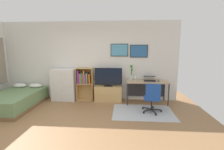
# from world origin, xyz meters

# --- Properties ---
(ground_plane) EXTENTS (7.20, 7.20, 0.00)m
(ground_plane) POSITION_xyz_m (0.00, 0.00, 0.00)
(ground_plane) COLOR #936B44
(wall_back_with_posters) EXTENTS (6.12, 0.09, 2.70)m
(wall_back_with_posters) POSITION_xyz_m (0.02, 2.43, 1.35)
(wall_back_with_posters) COLOR silver
(wall_back_with_posters) RESTS_ON ground_plane
(area_rug) EXTENTS (1.70, 1.20, 0.01)m
(area_rug) POSITION_xyz_m (1.79, 1.27, 0.00)
(area_rug) COLOR #B2B7BC
(area_rug) RESTS_ON ground_plane
(bed) EXTENTS (1.32, 2.01, 0.58)m
(bed) POSITION_xyz_m (-2.10, 1.39, 0.23)
(bed) COLOR brown
(bed) RESTS_ON ground_plane
(dresser) EXTENTS (0.80, 0.46, 1.10)m
(dresser) POSITION_xyz_m (-0.84, 2.15, 0.55)
(dresser) COLOR silver
(dresser) RESTS_ON ground_plane
(bookshelf) EXTENTS (0.57, 0.30, 1.13)m
(bookshelf) POSITION_xyz_m (-0.13, 2.21, 0.68)
(bookshelf) COLOR tan
(bookshelf) RESTS_ON ground_plane
(tv_stand) EXTENTS (0.91, 0.41, 0.53)m
(tv_stand) POSITION_xyz_m (0.71, 2.17, 0.26)
(tv_stand) COLOR tan
(tv_stand) RESTS_ON ground_plane
(television) EXTENTS (0.92, 0.16, 0.62)m
(television) POSITION_xyz_m (0.71, 2.15, 0.84)
(television) COLOR black
(television) RESTS_ON tv_stand
(desk) EXTENTS (1.33, 0.60, 0.74)m
(desk) POSITION_xyz_m (1.99, 2.15, 0.61)
(desk) COLOR tan
(desk) RESTS_ON ground_plane
(office_chair) EXTENTS (0.56, 0.58, 0.86)m
(office_chair) POSITION_xyz_m (2.03, 1.23, 0.46)
(office_chair) COLOR #232326
(office_chair) RESTS_ON ground_plane
(laptop) EXTENTS (0.41, 0.44, 0.17)m
(laptop) POSITION_xyz_m (2.08, 2.16, 0.80)
(laptop) COLOR #333338
(laptop) RESTS_ON desk
(computer_mouse) EXTENTS (0.06, 0.10, 0.03)m
(computer_mouse) POSITION_xyz_m (2.35, 2.04, 0.76)
(computer_mouse) COLOR #262628
(computer_mouse) RESTS_ON desk
(bamboo_vase) EXTENTS (0.09, 0.11, 0.51)m
(bamboo_vase) POSITION_xyz_m (1.49, 2.24, 1.01)
(bamboo_vase) COLOR silver
(bamboo_vase) RESTS_ON desk
(wine_glass) EXTENTS (0.07, 0.07, 0.18)m
(wine_glass) POSITION_xyz_m (1.60, 1.99, 0.87)
(wine_glass) COLOR silver
(wine_glass) RESTS_ON desk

